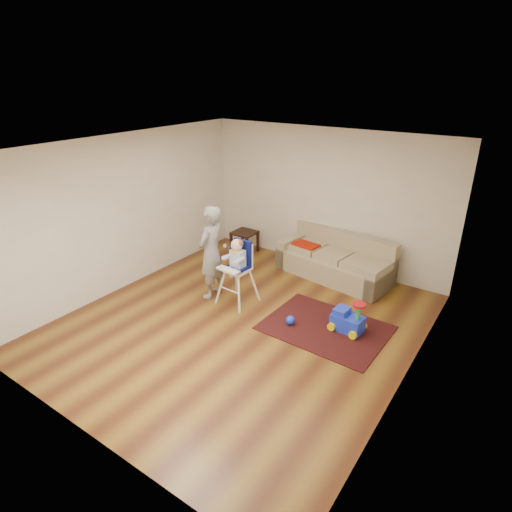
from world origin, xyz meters
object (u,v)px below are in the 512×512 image
Objects in this scene: adult at (211,253)px; side_table at (245,242)px; sofa at (334,257)px; toy_ball at (290,320)px; high_chair at (237,272)px; ride_on_toy at (348,315)px.

side_table is at bearing -166.80° from adult.
sofa is 4.75× the size of side_table.
high_chair is at bearing 173.27° from toy_ball.
sofa is 1.94× the size of high_chair.
ride_on_toy is 0.44× the size of high_chair.
high_chair is at bearing -109.40° from sofa.
toy_ball is 0.13× the size of high_chair.
adult reaches higher than side_table.
ride_on_toy is 0.88m from toy_ball.
side_table is at bearing 126.60° from high_chair.
high_chair is (-1.11, 0.13, 0.47)m from toy_ball.
side_table is 0.41× the size of high_chair.
sofa is at bearing -0.65° from side_table.
ride_on_toy is at bearing 90.48° from adult.
sofa reaches higher than side_table.
side_table is 3.01m from toy_ball.
ride_on_toy is (3.07, -1.59, 0.04)m from side_table.
adult is (0.67, -1.88, 0.58)m from side_table.
side_table is 3.25× the size of toy_ball.
sofa is at bearing 126.29° from ride_on_toy.
high_chair is (-0.93, -1.80, 0.14)m from sofa.
high_chair reaches higher than sofa.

